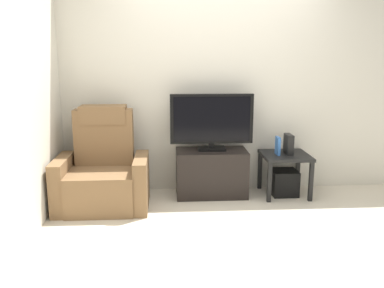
{
  "coord_description": "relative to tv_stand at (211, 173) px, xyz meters",
  "views": [
    {
      "loc": [
        -0.63,
        -3.78,
        1.66
      ],
      "look_at": [
        -0.35,
        0.5,
        0.7
      ],
      "focal_mm": 38.59,
      "sensor_mm": 36.0,
      "label": 1
    }
  ],
  "objects": [
    {
      "name": "side_table",
      "position": [
        0.86,
        -0.04,
        0.14
      ],
      "size": [
        0.54,
        0.54,
        0.5
      ],
      "color": "black",
      "rests_on": "ground"
    },
    {
      "name": "wall_back",
      "position": [
        0.1,
        0.28,
        1.03
      ],
      "size": [
        6.4,
        0.06,
        2.6
      ],
      "primitive_type": "cube",
      "color": "beige",
      "rests_on": "ground"
    },
    {
      "name": "wall_side",
      "position": [
        -1.78,
        -0.85,
        1.03
      ],
      "size": [
        0.06,
        4.48,
        2.6
      ],
      "primitive_type": "cube",
      "color": "beige",
      "rests_on": "ground"
    },
    {
      "name": "subwoofer_box",
      "position": [
        0.86,
        -0.04,
        -0.12
      ],
      "size": [
        0.3,
        0.3,
        0.3
      ],
      "primitive_type": "cube",
      "color": "black",
      "rests_on": "ground"
    },
    {
      "name": "television",
      "position": [
        -0.0,
        0.02,
        0.61
      ],
      "size": [
        0.96,
        0.2,
        0.65
      ],
      "color": "black",
      "rests_on": "tv_stand"
    },
    {
      "name": "recliner_armchair",
      "position": [
        -1.22,
        -0.26,
        0.1
      ],
      "size": [
        0.98,
        0.78,
        1.08
      ],
      "rotation": [
        0.0,
        0.0,
        0.02
      ],
      "color": "brown",
      "rests_on": "ground"
    },
    {
      "name": "book_upright",
      "position": [
        0.76,
        -0.06,
        0.33
      ],
      "size": [
        0.03,
        0.14,
        0.21
      ],
      "primitive_type": "cube",
      "color": "#3366B2",
      "rests_on": "side_table"
    },
    {
      "name": "ground_plane",
      "position": [
        0.1,
        -0.85,
        -0.27
      ],
      "size": [
        6.4,
        6.4,
        0.0
      ],
      "primitive_type": "plane",
      "color": "beige"
    },
    {
      "name": "game_console",
      "position": [
        0.9,
        -0.03,
        0.34
      ],
      "size": [
        0.07,
        0.2,
        0.23
      ],
      "primitive_type": "cube",
      "color": "black",
      "rests_on": "side_table"
    },
    {
      "name": "tv_stand",
      "position": [
        0.0,
        0.0,
        0.0
      ],
      "size": [
        0.82,
        0.44,
        0.54
      ],
      "color": "black",
      "rests_on": "ground"
    }
  ]
}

